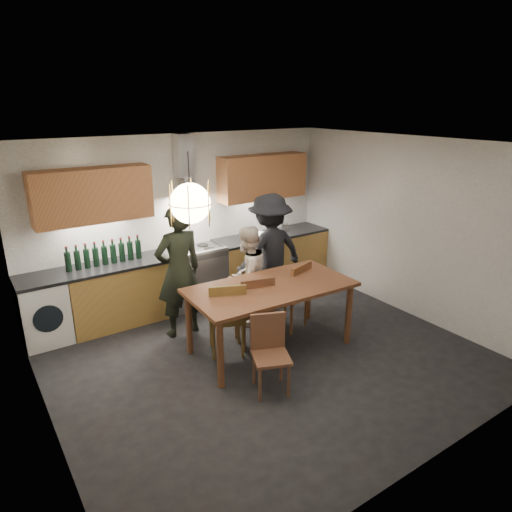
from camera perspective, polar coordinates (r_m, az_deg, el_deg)
ground at (r=5.88m, az=1.29°, el=-12.40°), size 5.00×5.00×0.00m
room_shell at (r=5.21m, az=1.43°, el=3.87°), size 5.02×4.52×2.61m
counter_run at (r=7.21m, az=-7.50°, el=-2.46°), size 5.00×0.62×0.90m
range_stove at (r=7.20m, az=-7.65°, el=-2.57°), size 0.90×0.60×0.92m
wall_fixtures at (r=6.92m, az=-8.62°, el=8.84°), size 4.30×0.54×1.10m
pendant_lamp at (r=4.53m, az=-8.22°, el=6.53°), size 0.43×0.43×0.70m
dining_table at (r=5.72m, az=1.86°, el=-4.66°), size 2.10×1.12×0.87m
chair_back_left at (r=5.65m, az=-3.66°, el=-7.29°), size 0.59×0.59×0.99m
chair_back_mid at (r=5.86m, az=-0.11°, el=-6.31°), size 0.54×0.54×0.98m
chair_back_right at (r=6.32m, az=4.79°, el=-4.45°), size 0.55×0.55×0.97m
chair_front at (r=5.09m, az=1.70°, el=-11.36°), size 0.51×0.51×0.86m
person_left at (r=6.13m, az=-9.62°, el=-1.91°), size 0.68×0.46×1.81m
person_mid at (r=6.40m, az=-1.13°, el=-2.51°), size 0.83×0.73×1.44m
person_right at (r=6.85m, az=1.72°, el=0.44°), size 1.15×0.67×1.78m
mixing_bowl at (r=7.54m, az=0.27°, el=2.57°), size 0.35×0.35×0.07m
stock_pot at (r=7.95m, az=3.35°, el=3.60°), size 0.24×0.24×0.13m
wine_bottles at (r=6.60m, az=-18.43°, el=0.40°), size 1.05×0.08×0.34m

